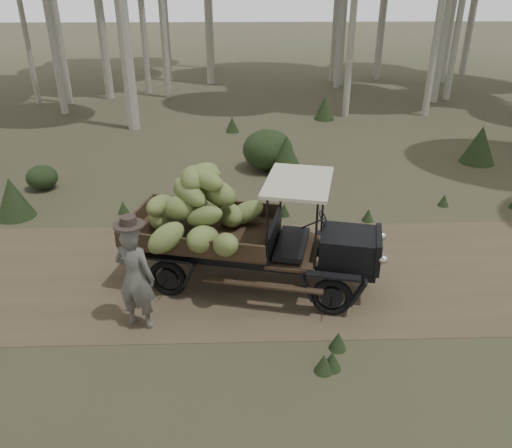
{
  "coord_description": "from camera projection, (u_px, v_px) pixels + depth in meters",
  "views": [
    {
      "loc": [
        -2.03,
        -8.02,
        4.99
      ],
      "look_at": [
        -1.79,
        -0.3,
        1.18
      ],
      "focal_mm": 35.0,
      "sensor_mm": 36.0,
      "label": 1
    }
  ],
  "objects": [
    {
      "name": "ground",
      "position": [
        350.0,
        271.0,
        9.45
      ],
      "size": [
        120.0,
        120.0,
        0.0
      ],
      "primitive_type": "plane",
      "color": "#473D2B",
      "rests_on": "ground"
    },
    {
      "name": "banana_truck",
      "position": [
        225.0,
        217.0,
        8.64
      ],
      "size": [
        4.65,
        2.51,
        2.2
      ],
      "rotation": [
        0.0,
        0.0,
        -0.23
      ],
      "color": "black",
      "rests_on": "ground"
    },
    {
      "name": "dirt_track",
      "position": [
        350.0,
        271.0,
        9.45
      ],
      "size": [
        70.0,
        4.0,
        0.01
      ],
      "primitive_type": "cube",
      "color": "brown",
      "rests_on": "ground"
    },
    {
      "name": "farmer",
      "position": [
        135.0,
        276.0,
        7.62
      ],
      "size": [
        0.75,
        0.62,
        1.91
      ],
      "rotation": [
        0.0,
        0.0,
        2.79
      ],
      "color": "#595752",
      "rests_on": "ground"
    },
    {
      "name": "undergrowth",
      "position": [
        499.0,
        226.0,
        10.04
      ],
      "size": [
        21.15,
        23.99,
        1.36
      ],
      "color": "#233319",
      "rests_on": "ground"
    }
  ]
}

